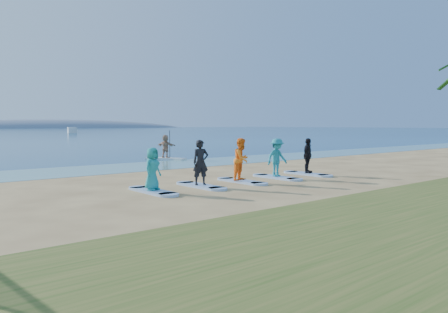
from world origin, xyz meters
TOP-DOWN VIEW (x-y plane):
  - ground at (0.00, 0.00)m, footprint 600.00×600.00m
  - shallow_water at (0.00, 10.50)m, footprint 600.00×600.00m
  - island_ridge at (95.00, 300.00)m, footprint 220.00×56.00m
  - paddleboard at (6.09, 13.99)m, footprint 1.84×3.03m
  - paddleboarder at (6.09, 13.99)m, footprint 0.92×1.54m
  - boat_offshore_b at (35.79, 110.39)m, footprint 3.90×6.48m
  - surfboard_0 at (-2.14, 1.74)m, footprint 0.70×2.20m
  - student_0 at (-2.14, 1.74)m, footprint 0.87×0.74m
  - surfboard_1 at (-0.02, 1.74)m, footprint 0.70×2.20m
  - student_1 at (-0.02, 1.74)m, footprint 0.72×0.58m
  - surfboard_2 at (2.11, 1.74)m, footprint 0.70×2.20m
  - student_2 at (2.11, 1.74)m, footprint 1.02×0.90m
  - surfboard_3 at (4.23, 1.74)m, footprint 0.70×2.20m
  - student_3 at (4.23, 1.74)m, footprint 1.14×0.71m
  - surfboard_4 at (6.35, 1.74)m, footprint 0.70×2.20m
  - student_4 at (6.35, 1.74)m, footprint 1.06×0.74m

SIDE VIEW (x-z plane):
  - ground at x=0.00m, z-range 0.00..0.00m
  - island_ridge at x=95.00m, z-range -9.00..9.00m
  - boat_offshore_b at x=35.79m, z-range -0.81..0.81m
  - shallow_water at x=0.00m, z-range 0.01..0.01m
  - surfboard_0 at x=-2.14m, z-range 0.00..0.09m
  - surfboard_1 at x=-0.02m, z-range 0.00..0.09m
  - surfboard_2 at x=2.11m, z-range 0.00..0.09m
  - surfboard_3 at x=4.23m, z-range 0.00..0.09m
  - surfboard_4 at x=6.35m, z-range 0.00..0.09m
  - paddleboard at x=6.09m, z-range 0.00..0.12m
  - student_0 at x=-2.14m, z-range 0.09..1.60m
  - paddleboarder at x=6.09m, z-range 0.12..1.70m
  - student_4 at x=6.35m, z-range 0.09..1.76m
  - student_3 at x=4.23m, z-range 0.09..1.79m
  - student_1 at x=-0.02m, z-range 0.09..1.82m
  - student_2 at x=2.11m, z-range 0.09..1.84m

